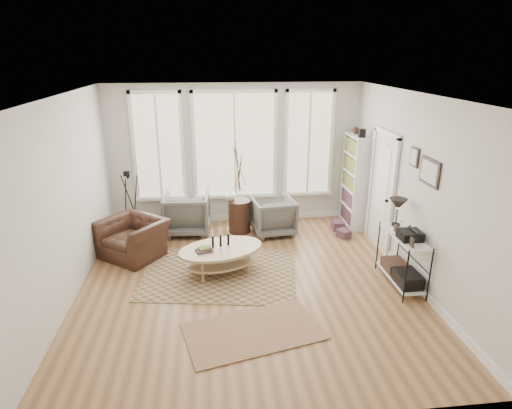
{
  "coord_description": "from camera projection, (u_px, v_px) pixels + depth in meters",
  "views": [
    {
      "loc": [
        -0.53,
        -5.97,
        3.45
      ],
      "look_at": [
        0.2,
        0.6,
        1.1
      ],
      "focal_mm": 30.0,
      "sensor_mm": 36.0,
      "label": 1
    }
  ],
  "objects": [
    {
      "name": "room",
      "position": [
        248.0,
        197.0,
        6.35
      ],
      "size": [
        5.5,
        5.54,
        2.9
      ],
      "color": "#9C6F45",
      "rests_on": "ground"
    },
    {
      "name": "bay_window",
      "position": [
        235.0,
        148.0,
        8.8
      ],
      "size": [
        4.14,
        0.12,
        2.24
      ],
      "color": "#DBB987",
      "rests_on": "ground"
    },
    {
      "name": "door",
      "position": [
        382.0,
        188.0,
        7.77
      ],
      "size": [
        0.09,
        1.06,
        2.22
      ],
      "color": "silver",
      "rests_on": "ground"
    },
    {
      "name": "bookcase",
      "position": [
        355.0,
        181.0,
        8.82
      ],
      "size": [
        0.31,
        0.85,
        2.06
      ],
      "color": "white",
      "rests_on": "ground"
    },
    {
      "name": "low_shelf",
      "position": [
        402.0,
        254.0,
        6.6
      ],
      "size": [
        0.38,
        1.08,
        1.3
      ],
      "color": "white",
      "rests_on": "ground"
    },
    {
      "name": "wall_art",
      "position": [
        426.0,
        168.0,
        6.19
      ],
      "size": [
        0.04,
        0.88,
        0.44
      ],
      "color": "black",
      "rests_on": "ground"
    },
    {
      "name": "rug_main",
      "position": [
        220.0,
        274.0,
        7.06
      ],
      "size": [
        2.72,
        2.21,
        0.01
      ],
      "primitive_type": "cube",
      "rotation": [
        0.0,
        0.0,
        -0.16
      ],
      "color": "brown",
      "rests_on": "ground"
    },
    {
      "name": "rug_runner",
      "position": [
        254.0,
        331.0,
        5.6
      ],
      "size": [
        1.95,
        1.37,
        0.01
      ],
      "primitive_type": "cube",
      "rotation": [
        0.0,
        0.0,
        0.24
      ],
      "color": "brown",
      "rests_on": "ground"
    },
    {
      "name": "coffee_table",
      "position": [
        221.0,
        253.0,
        7.02
      ],
      "size": [
        1.6,
        1.27,
        0.64
      ],
      "color": "tan",
      "rests_on": "ground"
    },
    {
      "name": "armchair_left",
      "position": [
        187.0,
        213.0,
        8.58
      ],
      "size": [
        0.93,
        0.96,
        0.82
      ],
      "primitive_type": "imported",
      "rotation": [
        0.0,
        0.0,
        3.08
      ],
      "color": "#61615D",
      "rests_on": "ground"
    },
    {
      "name": "armchair_right",
      "position": [
        273.0,
        216.0,
        8.55
      ],
      "size": [
        0.89,
        0.91,
        0.74
      ],
      "primitive_type": "imported",
      "rotation": [
        0.0,
        0.0,
        3.27
      ],
      "color": "#61615D",
      "rests_on": "ground"
    },
    {
      "name": "side_table",
      "position": [
        239.0,
        189.0,
        8.45
      ],
      "size": [
        0.44,
        0.44,
        1.87
      ],
      "color": "#392117",
      "rests_on": "ground"
    },
    {
      "name": "vase",
      "position": [
        230.0,
        194.0,
        8.52
      ],
      "size": [
        0.27,
        0.27,
        0.23
      ],
      "primitive_type": "imported",
      "rotation": [
        0.0,
        0.0,
        0.22
      ],
      "color": "silver",
      "rests_on": "side_table"
    },
    {
      "name": "accent_chair",
      "position": [
        133.0,
        238.0,
        7.6
      ],
      "size": [
        1.39,
        1.36,
        0.68
      ],
      "primitive_type": "imported",
      "rotation": [
        0.0,
        0.0,
        -0.66
      ],
      "color": "#392117",
      "rests_on": "ground"
    },
    {
      "name": "tripod_camera",
      "position": [
        131.0,
        206.0,
        8.44
      ],
      "size": [
        0.46,
        0.46,
        1.3
      ],
      "color": "black",
      "rests_on": "ground"
    },
    {
      "name": "book_stack_near",
      "position": [
        338.0,
        225.0,
        8.81
      ],
      "size": [
        0.23,
        0.29,
        0.19
      ],
      "primitive_type": "cube",
      "rotation": [
        0.0,
        0.0,
        -0.02
      ],
      "color": "maroon",
      "rests_on": "ground"
    },
    {
      "name": "book_stack_far",
      "position": [
        344.0,
        234.0,
        8.43
      ],
      "size": [
        0.27,
        0.3,
        0.16
      ],
      "primitive_type": "cube",
      "rotation": [
        0.0,
        0.0,
        0.38
      ],
      "color": "maroon",
      "rests_on": "ground"
    }
  ]
}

